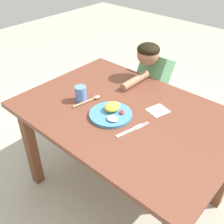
% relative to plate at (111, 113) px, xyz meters
% --- Properties ---
extents(ground_plane, '(8.00, 8.00, 0.00)m').
position_rel_plate_xyz_m(ground_plane, '(0.04, 0.09, -0.73)').
color(ground_plane, '#ADAB98').
extents(dining_table, '(1.26, 0.88, 0.71)m').
position_rel_plate_xyz_m(dining_table, '(0.04, 0.09, -0.12)').
color(dining_table, brown).
rests_on(dining_table, ground_plane).
extents(plate, '(0.24, 0.24, 0.06)m').
position_rel_plate_xyz_m(plate, '(0.00, 0.00, 0.00)').
color(plate, teal).
rests_on(plate, dining_table).
extents(fork, '(0.07, 0.21, 0.01)m').
position_rel_plate_xyz_m(fork, '(0.17, -0.03, -0.01)').
color(fork, silver).
rests_on(fork, dining_table).
extents(spoon, '(0.06, 0.20, 0.02)m').
position_rel_plate_xyz_m(spoon, '(-0.20, 0.03, -0.01)').
color(spoon, tan).
rests_on(spoon, dining_table).
extents(drinking_cup, '(0.07, 0.07, 0.10)m').
position_rel_plate_xyz_m(drinking_cup, '(-0.24, -0.01, 0.03)').
color(drinking_cup, '#5784D5').
rests_on(drinking_cup, dining_table).
extents(person, '(0.20, 0.49, 0.96)m').
position_rel_plate_xyz_m(person, '(-0.12, 0.60, -0.23)').
color(person, '#435571').
rests_on(person, ground_plane).
extents(napkin, '(0.13, 0.14, 0.00)m').
position_rel_plate_xyz_m(napkin, '(0.17, 0.21, -0.02)').
color(napkin, white).
rests_on(napkin, dining_table).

